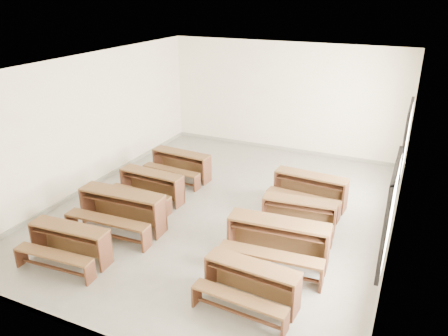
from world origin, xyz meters
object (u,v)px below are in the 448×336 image
at_px(desk_set_1, 121,208).
at_px(desk_set_2, 151,184).
at_px(desk_set_6, 299,213).
at_px(desk_set_0, 69,241).
at_px(desk_set_4, 251,282).
at_px(desk_set_3, 180,163).
at_px(desk_set_7, 310,188).
at_px(desk_set_5, 277,239).

relative_size(desk_set_1, desk_set_2, 1.16).
xyz_separation_m(desk_set_1, desk_set_6, (3.28, 1.44, -0.08)).
bearing_deg(desk_set_0, desk_set_1, 79.35).
height_order(desk_set_2, desk_set_6, desk_set_2).
xyz_separation_m(desk_set_2, desk_set_4, (3.38, -2.37, -0.01)).
bearing_deg(desk_set_3, desk_set_1, -81.92).
height_order(desk_set_4, desk_set_7, desk_set_7).
bearing_deg(desk_set_5, desk_set_2, 157.14).
bearing_deg(desk_set_2, desk_set_3, 93.48).
xyz_separation_m(desk_set_1, desk_set_7, (3.21, 2.61, -0.04)).
distance_m(desk_set_3, desk_set_5, 4.26).
height_order(desk_set_1, desk_set_5, desk_set_5).
bearing_deg(desk_set_5, desk_set_3, 139.05).
relative_size(desk_set_0, desk_set_1, 0.85).
distance_m(desk_set_3, desk_set_4, 5.07).
relative_size(desk_set_3, desk_set_4, 1.04).
bearing_deg(desk_set_7, desk_set_1, -136.93).
bearing_deg(desk_set_1, desk_set_4, -20.63).
bearing_deg(desk_set_2, desk_set_0, -86.94).
relative_size(desk_set_1, desk_set_4, 1.18).
height_order(desk_set_0, desk_set_4, desk_set_0).
height_order(desk_set_4, desk_set_5, desk_set_5).
bearing_deg(desk_set_4, desk_set_7, 93.72).
distance_m(desk_set_1, desk_set_7, 4.14).
relative_size(desk_set_1, desk_set_5, 0.98).
height_order(desk_set_1, desk_set_7, desk_set_1).
bearing_deg(desk_set_5, desk_set_4, -95.63).
height_order(desk_set_4, desk_set_6, desk_set_4).
height_order(desk_set_3, desk_set_7, desk_set_7).
height_order(desk_set_1, desk_set_4, desk_set_1).
bearing_deg(desk_set_4, desk_set_1, 165.63).
bearing_deg(desk_set_7, desk_set_4, -85.91).
height_order(desk_set_2, desk_set_4, desk_set_2).
distance_m(desk_set_5, desk_set_6, 1.25).
bearing_deg(desk_set_0, desk_set_6, 34.87).
distance_m(desk_set_3, desk_set_7, 3.40).
relative_size(desk_set_1, desk_set_3, 1.13).
relative_size(desk_set_1, desk_set_7, 1.09).
relative_size(desk_set_0, desk_set_3, 0.96).
height_order(desk_set_0, desk_set_3, desk_set_3).
distance_m(desk_set_3, desk_set_6, 3.70).
bearing_deg(desk_set_0, desk_set_4, 0.87).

